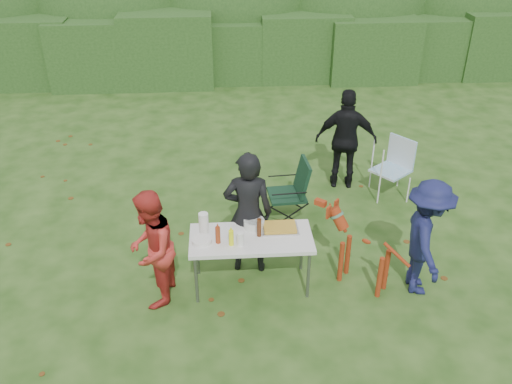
{
  "coord_description": "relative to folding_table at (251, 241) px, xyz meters",
  "views": [
    {
      "loc": [
        -0.45,
        -5.56,
        4.53
      ],
      "look_at": [
        -0.03,
        0.49,
        1.0
      ],
      "focal_mm": 38.0,
      "sensor_mm": 36.0,
      "label": 1
    }
  ],
  "objects": [
    {
      "name": "focaccia_bread",
      "position": [
        0.37,
        0.14,
        0.09
      ],
      "size": [
        0.4,
        0.26,
        0.04
      ],
      "primitive_type": "cube",
      "color": "gold",
      "rests_on": "food_tray"
    },
    {
      "name": "person_cook",
      "position": [
        -0.02,
        0.36,
        0.17
      ],
      "size": [
        0.66,
        0.46,
        1.71
      ],
      "primitive_type": "imported",
      "rotation": [
        0.0,
        0.0,
        3.05
      ],
      "color": "black",
      "rests_on": "ground"
    },
    {
      "name": "person_red_jacket",
      "position": [
        -1.19,
        -0.2,
        0.07
      ],
      "size": [
        0.67,
        0.8,
        1.51
      ],
      "primitive_type": "imported",
      "rotation": [
        0.0,
        0.0,
        -1.71
      ],
      "color": "red",
      "rests_on": "ground"
    },
    {
      "name": "ground",
      "position": [
        0.14,
        0.15,
        -0.69
      ],
      "size": [
        80.0,
        80.0,
        0.0
      ],
      "primitive_type": "plane",
      "color": "#1E4211"
    },
    {
      "name": "paper_towel_roll",
      "position": [
        -0.57,
        0.16,
        0.18
      ],
      "size": [
        0.12,
        0.12,
        0.26
      ],
      "primitive_type": "cylinder",
      "color": "white",
      "rests_on": "folding_table"
    },
    {
      "name": "lawn_chair",
      "position": [
        2.38,
        2.14,
        -0.21
      ],
      "size": [
        0.8,
        0.8,
        0.96
      ],
      "primitive_type": null,
      "rotation": [
        0.0,
        0.0,
        3.8
      ],
      "color": "#3890C0",
      "rests_on": "ground"
    },
    {
      "name": "shrub_backdrop",
      "position": [
        0.14,
        9.75,
        0.91
      ],
      "size": [
        20.0,
        2.6,
        3.2
      ],
      "primitive_type": "ellipsoid",
      "color": "#3D6628",
      "rests_on": "ground"
    },
    {
      "name": "ketchup_bottle",
      "position": [
        -0.4,
        -0.09,
        0.16
      ],
      "size": [
        0.06,
        0.06,
        0.22
      ],
      "primitive_type": "cylinder",
      "color": "#933414",
      "rests_on": "folding_table"
    },
    {
      "name": "hedge_row",
      "position": [
        0.14,
        8.15,
        0.16
      ],
      "size": [
        22.0,
        1.4,
        1.7
      ],
      "primitive_type": "cube",
      "color": "#23471C",
      "rests_on": "ground"
    },
    {
      "name": "person_black_puffy",
      "position": [
        1.7,
        2.49,
        0.16
      ],
      "size": [
        1.05,
        0.58,
        1.69
      ],
      "primitive_type": "imported",
      "rotation": [
        0.0,
        0.0,
        2.96
      ],
      "color": "black",
      "rests_on": "ground"
    },
    {
      "name": "child",
      "position": [
        2.1,
        -0.2,
        0.08
      ],
      "size": [
        0.68,
        1.05,
        1.53
      ],
      "primitive_type": "imported",
      "rotation": [
        0.0,
        0.0,
        1.46
      ],
      "color": "#171C49",
      "rests_on": "ground"
    },
    {
      "name": "beer_bottle",
      "position": [
        0.1,
        0.02,
        0.17
      ],
      "size": [
        0.06,
        0.06,
        0.24
      ],
      "primitive_type": "cylinder",
      "color": "#47230F",
      "rests_on": "folding_table"
    },
    {
      "name": "cup_stack",
      "position": [
        -0.14,
        -0.16,
        0.14
      ],
      "size": [
        0.08,
        0.08,
        0.18
      ],
      "primitive_type": "cylinder",
      "color": "white",
      "rests_on": "folding_table"
    },
    {
      "name": "folding_table",
      "position": [
        0.0,
        0.0,
        0.0
      ],
      "size": [
        1.5,
        0.7,
        0.74
      ],
      "color": "silver",
      "rests_on": "ground"
    },
    {
      "name": "plate_stack",
      "position": [
        -0.6,
        -0.07,
        0.08
      ],
      "size": [
        0.24,
        0.24,
        0.05
      ],
      "primitive_type": "cylinder",
      "color": "white",
      "rests_on": "folding_table"
    },
    {
      "name": "pasta_bowl",
      "position": [
        0.05,
        0.22,
        0.1
      ],
      "size": [
        0.26,
        0.26,
        0.1
      ],
      "primitive_type": "cylinder",
      "color": "silver",
      "rests_on": "folding_table"
    },
    {
      "name": "dog",
      "position": [
        1.41,
        -0.08,
        -0.18
      ],
      "size": [
        1.09,
        1.01,
        1.01
      ],
      "primitive_type": null,
      "rotation": [
        0.0,
        0.0,
        2.45
      ],
      "color": "maroon",
      "rests_on": "ground"
    },
    {
      "name": "food_tray",
      "position": [
        0.37,
        0.14,
        0.06
      ],
      "size": [
        0.45,
        0.3,
        0.02
      ],
      "primitive_type": "cube",
      "color": "#B7B7BA",
      "rests_on": "folding_table"
    },
    {
      "name": "mustard_bottle",
      "position": [
        -0.24,
        -0.14,
        0.15
      ],
      "size": [
        0.06,
        0.06,
        0.2
      ],
      "primitive_type": "cylinder",
      "color": "#F5FF13",
      "rests_on": "folding_table"
    },
    {
      "name": "camping_chair",
      "position": [
        0.62,
        1.5,
        -0.19
      ],
      "size": [
        0.66,
        0.66,
        0.98
      ],
      "primitive_type": null,
      "rotation": [
        0.0,
        0.0,
        3.22
      ],
      "color": "#12311E",
      "rests_on": "ground"
    }
  ]
}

